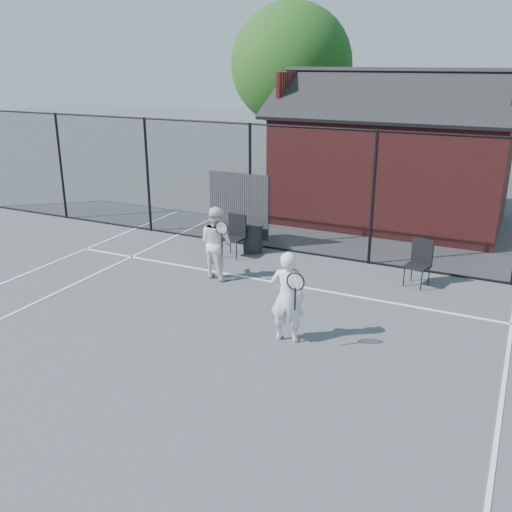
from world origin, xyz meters
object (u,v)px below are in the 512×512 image
at_px(player_back, 216,242).
at_px(chair_right, 418,264).
at_px(clubhouse, 393,164).
at_px(chair_left, 233,237).
at_px(waste_bin, 253,238).
at_px(player_front, 287,297).

relative_size(player_back, chair_right, 1.65).
height_order(clubhouse, chair_right, clubhouse).
distance_m(player_back, chair_left, 1.41).
relative_size(clubhouse, chair_left, 6.77).
bearing_deg(waste_bin, player_front, -56.89).
distance_m(clubhouse, player_back, 6.67).
bearing_deg(chair_left, player_back, -74.77).
distance_m(player_front, player_back, 3.18).
bearing_deg(player_front, chair_right, 66.66).
height_order(player_front, chair_right, player_front).
xyz_separation_m(chair_right, waste_bin, (-3.97, 0.50, -0.13)).
height_order(clubhouse, player_back, clubhouse).
distance_m(clubhouse, chair_right, 5.32).
bearing_deg(clubhouse, player_back, -109.20).
distance_m(chair_left, chair_right, 4.22).
bearing_deg(clubhouse, chair_left, -116.96).
xyz_separation_m(chair_left, waste_bin, (0.26, 0.50, -0.14)).
relative_size(player_front, waste_bin, 2.27).
bearing_deg(player_front, player_back, 140.69).
distance_m(clubhouse, player_front, 8.31).
bearing_deg(chair_right, chair_left, -167.38).
relative_size(clubhouse, waste_bin, 9.59).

